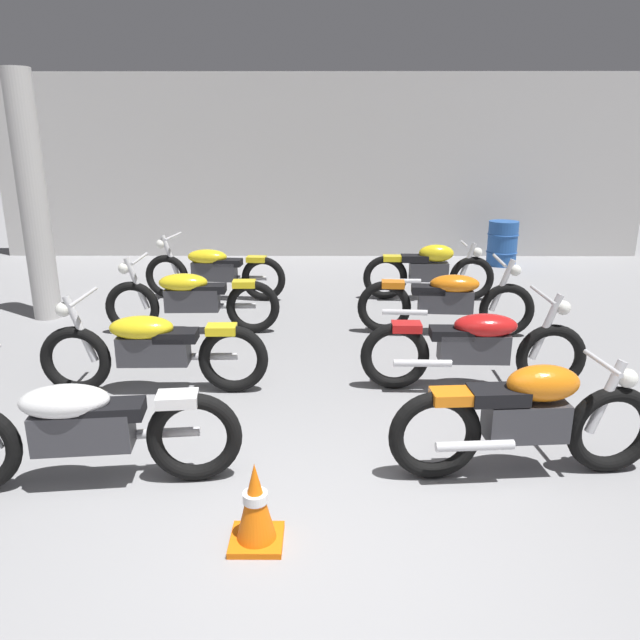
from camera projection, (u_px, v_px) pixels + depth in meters
The scene contains 13 objects.
ground_plane at pixel (317, 559), 3.51m from camera, with size 60.00×60.00×0.00m, color gray.
back_wall at pixel (322, 167), 12.18m from camera, with size 13.11×0.24×3.60m, color #BCBAB7.
support_pillar at pixel (33, 199), 7.81m from camera, with size 0.36×0.36×3.20m, color #BCBAB7.
motorcycle_left_row_0 at pixel (81, 428), 4.13m from camera, with size 2.17×0.68×0.97m.
motorcycle_left_row_1 at pixel (152, 348), 5.70m from camera, with size 2.17×0.68×0.97m.
motorcycle_left_row_2 at pixel (191, 298), 7.47m from camera, with size 2.17×0.68×0.97m.
motorcycle_left_row_3 at pixel (214, 270), 9.08m from camera, with size 2.17×0.68×0.97m.
motorcycle_right_row_0 at pixel (527, 417), 4.27m from camera, with size 1.97×0.49×0.88m.
motorcycle_right_row_1 at pixel (475, 346), 5.77m from camera, with size 2.17×0.68×0.97m.
motorcycle_right_row_2 at pixel (447, 300), 7.41m from camera, with size 2.17×0.68×0.97m.
motorcycle_right_row_3 at pixel (429, 270), 9.05m from camera, with size 1.97×0.48×0.88m.
oil_drum at pixel (502, 243), 11.56m from camera, with size 0.59×0.59×0.85m.
traffic_cone at pixel (256, 505), 3.58m from camera, with size 0.32×0.32×0.54m.
Camera 1 is at (0.03, -2.96, 2.36)m, focal length 33.75 mm.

